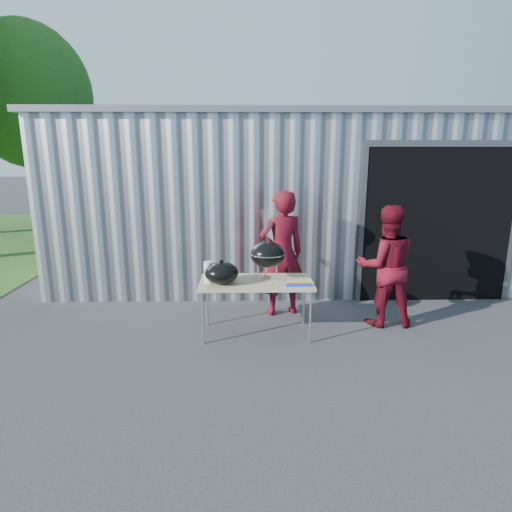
{
  "coord_description": "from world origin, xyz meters",
  "views": [
    {
      "loc": [
        0.21,
        -5.08,
        2.41
      ],
      "look_at": [
        0.33,
        0.54,
        1.05
      ],
      "focal_mm": 30.0,
      "sensor_mm": 36.0,
      "label": 1
    }
  ],
  "objects_px": {
    "folding_table": "(256,284)",
    "person_bystander": "(386,266)",
    "person_cook": "(282,254)",
    "kettle_grill": "(268,249)"
  },
  "relations": [
    {
      "from": "folding_table",
      "to": "person_bystander",
      "type": "height_order",
      "value": "person_bystander"
    },
    {
      "from": "folding_table",
      "to": "person_cook",
      "type": "bearing_deg",
      "value": 62.37
    },
    {
      "from": "person_cook",
      "to": "person_bystander",
      "type": "bearing_deg",
      "value": 145.98
    },
    {
      "from": "person_bystander",
      "to": "kettle_grill",
      "type": "bearing_deg",
      "value": 8.42
    },
    {
      "from": "folding_table",
      "to": "person_cook",
      "type": "height_order",
      "value": "person_cook"
    },
    {
      "from": "folding_table",
      "to": "kettle_grill",
      "type": "relative_size",
      "value": 1.59
    },
    {
      "from": "kettle_grill",
      "to": "person_bystander",
      "type": "distance_m",
      "value": 1.72
    },
    {
      "from": "folding_table",
      "to": "kettle_grill",
      "type": "bearing_deg",
      "value": 25.62
    },
    {
      "from": "person_cook",
      "to": "folding_table",
      "type": "bearing_deg",
      "value": 45.84
    },
    {
      "from": "kettle_grill",
      "to": "person_cook",
      "type": "distance_m",
      "value": 0.76
    }
  ]
}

